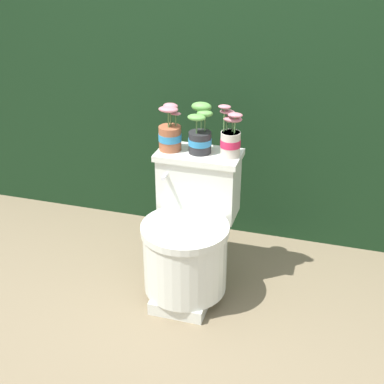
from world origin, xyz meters
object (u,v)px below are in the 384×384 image
(potted_plant_left, at_px, (170,133))
(potted_plant_middle, at_px, (231,138))
(toilet, at_px, (189,238))
(potted_plant_midleft, at_px, (200,134))

(potted_plant_left, height_order, potted_plant_middle, potted_plant_middle)
(potted_plant_left, xyz_separation_m, potted_plant_middle, (0.30, 0.01, 0.01))
(toilet, distance_m, potted_plant_midleft, 0.51)
(potted_plant_midleft, bearing_deg, toilet, -91.00)
(toilet, distance_m, potted_plant_left, 0.52)
(potted_plant_left, bearing_deg, potted_plant_middle, 1.20)
(toilet, xyz_separation_m, potted_plant_left, (-0.15, 0.17, 0.47))
(potted_plant_left, distance_m, potted_plant_midleft, 0.15)
(potted_plant_middle, bearing_deg, toilet, -131.40)
(potted_plant_midleft, relative_size, potted_plant_middle, 0.96)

